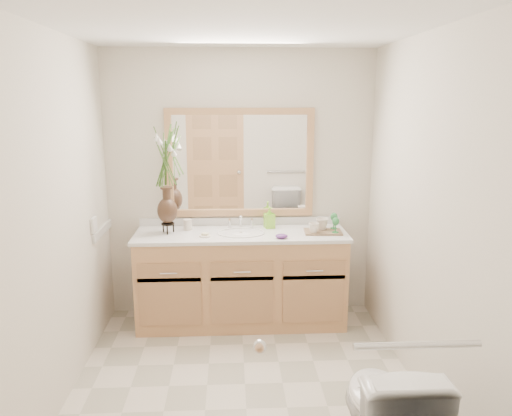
{
  "coord_description": "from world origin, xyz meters",
  "views": [
    {
      "loc": [
        -0.08,
        -3.17,
        1.98
      ],
      "look_at": [
        0.11,
        0.65,
        1.13
      ],
      "focal_mm": 35.0,
      "sensor_mm": 36.0,
      "label": 1
    }
  ],
  "objects": [
    {
      "name": "mirror",
      "position": [
        0.0,
        1.28,
        1.41
      ],
      "size": [
        1.32,
        0.04,
        0.97
      ],
      "color": "white",
      "rests_on": "wall_back"
    },
    {
      "name": "tumbler",
      "position": [
        -0.47,
        1.13,
        0.88
      ],
      "size": [
        0.07,
        0.07,
        0.1
      ],
      "primitive_type": "cylinder",
      "color": "beige",
      "rests_on": "counter"
    },
    {
      "name": "purple_dish",
      "position": [
        0.33,
        0.82,
        0.85
      ],
      "size": [
        0.13,
        0.11,
        0.04
      ],
      "primitive_type": "ellipsoid",
      "rotation": [
        0.0,
        0.0,
        0.35
      ],
      "color": "#50236B",
      "rests_on": "counter"
    },
    {
      "name": "mug_right",
      "position": [
        0.71,
        1.02,
        0.9
      ],
      "size": [
        0.15,
        0.14,
        0.11
      ],
      "primitive_type": "imported",
      "rotation": [
        0.0,
        0.0,
        0.72
      ],
      "color": "beige",
      "rests_on": "tray"
    },
    {
      "name": "grab_bar",
      "position": [
        0.7,
        -1.27,
        0.95
      ],
      "size": [
        0.55,
        0.03,
        0.03
      ],
      "primitive_type": "cylinder",
      "rotation": [
        0.0,
        1.57,
        0.0
      ],
      "color": "silver",
      "rests_on": "wall_front"
    },
    {
      "name": "vanity",
      "position": [
        0.0,
        1.01,
        0.4
      ],
      "size": [
        1.8,
        0.55,
        0.8
      ],
      "color": "tan",
      "rests_on": "floor"
    },
    {
      "name": "ceiling",
      "position": [
        0.0,
        0.0,
        2.4
      ],
      "size": [
        2.4,
        2.6,
        0.02
      ],
      "primitive_type": "cube",
      "color": "white",
      "rests_on": "wall_back"
    },
    {
      "name": "mug_left",
      "position": [
        0.62,
        0.93,
        0.89
      ],
      "size": [
        0.12,
        0.12,
        0.09
      ],
      "primitive_type": "imported",
      "rotation": [
        0.0,
        0.0,
        -0.43
      ],
      "color": "beige",
      "rests_on": "tray"
    },
    {
      "name": "sink",
      "position": [
        0.0,
        1.0,
        0.78
      ],
      "size": [
        0.38,
        0.34,
        0.23
      ],
      "color": "white",
      "rests_on": "counter"
    },
    {
      "name": "door",
      "position": [
        -0.3,
        -1.29,
        1.0
      ],
      "size": [
        0.8,
        0.03,
        2.0
      ],
      "primitive_type": "cube",
      "color": "tan",
      "rests_on": "floor"
    },
    {
      "name": "soap_bottle",
      "position": [
        0.26,
        1.17,
        0.92
      ],
      "size": [
        0.09,
        0.1,
        0.17
      ],
      "primitive_type": "imported",
      "rotation": [
        0.0,
        0.0,
        0.23
      ],
      "color": "#85D532",
      "rests_on": "counter"
    },
    {
      "name": "goblet_back",
      "position": [
        0.82,
        1.05,
        0.94
      ],
      "size": [
        0.06,
        0.06,
        0.14
      ],
      "color": "#287A3A",
      "rests_on": "tray"
    },
    {
      "name": "counter",
      "position": [
        0.0,
        1.01,
        0.82
      ],
      "size": [
        1.84,
        0.57,
        0.03
      ],
      "primitive_type": "cube",
      "color": "silver",
      "rests_on": "vanity"
    },
    {
      "name": "wall_right",
      "position": [
        1.2,
        0.0,
        1.2
      ],
      "size": [
        0.02,
        2.6,
        2.4
      ],
      "primitive_type": "cube",
      "color": "beige",
      "rests_on": "floor"
    },
    {
      "name": "tray",
      "position": [
        0.71,
        0.98,
        0.84
      ],
      "size": [
        0.33,
        0.23,
        0.02
      ],
      "primitive_type": "cube",
      "rotation": [
        0.0,
        0.0,
        -0.06
      ],
      "color": "brown",
      "rests_on": "counter"
    },
    {
      "name": "floor",
      "position": [
        0.0,
        0.0,
        0.0
      ],
      "size": [
        2.6,
        2.6,
        0.0
      ],
      "primitive_type": "plane",
      "color": "beige",
      "rests_on": "ground"
    },
    {
      "name": "wall_front",
      "position": [
        0.0,
        -1.3,
        1.2
      ],
      "size": [
        2.4,
        0.02,
        2.4
      ],
      "primitive_type": "cube",
      "color": "beige",
      "rests_on": "floor"
    },
    {
      "name": "soap_dish",
      "position": [
        -0.31,
        0.91,
        0.84
      ],
      "size": [
        0.1,
        0.1,
        0.03
      ],
      "color": "beige",
      "rests_on": "counter"
    },
    {
      "name": "toilet",
      "position": [
        0.7,
        -0.92,
        0.37
      ],
      "size": [
        0.42,
        0.75,
        0.74
      ],
      "primitive_type": "imported",
      "rotation": [
        0.0,
        0.0,
        3.14
      ],
      "color": "white",
      "rests_on": "floor"
    },
    {
      "name": "switch_plate",
      "position": [
        -1.19,
        0.76,
        0.98
      ],
      "size": [
        0.02,
        0.12,
        0.12
      ],
      "primitive_type": "cube",
      "color": "white",
      "rests_on": "wall_left"
    },
    {
      "name": "wall_back",
      "position": [
        0.0,
        1.3,
        1.2
      ],
      "size": [
        2.4,
        0.02,
        2.4
      ],
      "primitive_type": "cube",
      "color": "beige",
      "rests_on": "floor"
    },
    {
      "name": "wall_left",
      "position": [
        -1.2,
        0.0,
        1.2
      ],
      "size": [
        0.02,
        2.6,
        2.4
      ],
      "primitive_type": "cube",
      "color": "beige",
      "rests_on": "floor"
    },
    {
      "name": "goblet_front",
      "position": [
        0.81,
        0.92,
        0.94
      ],
      "size": [
        0.06,
        0.06,
        0.13
      ],
      "color": "#287A3A",
      "rests_on": "tray"
    },
    {
      "name": "flower_vase",
      "position": [
        -0.63,
        1.04,
        1.4
      ],
      "size": [
        0.2,
        0.2,
        0.83
      ],
      "rotation": [
        0.0,
        0.0,
        -0.07
      ],
      "color": "black",
      "rests_on": "counter"
    }
  ]
}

